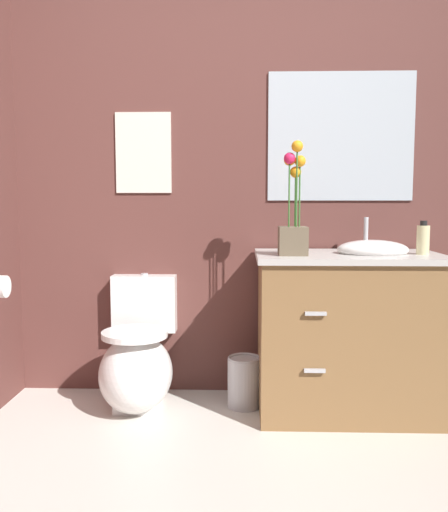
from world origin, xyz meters
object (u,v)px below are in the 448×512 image
(toilet, at_px, (138,363))
(trash_bin, at_px, (244,381))
(vanity_cabinet, at_px, (347,331))
(wall_poster, at_px, (143,153))
(soap_bottle, at_px, (423,239))
(wall_mirror, at_px, (341,137))
(flower_vase, at_px, (293,221))

(toilet, distance_m, trash_bin, 0.58)
(vanity_cabinet, xyz_separation_m, wall_poster, (-1.10, 0.29, 0.94))
(vanity_cabinet, relative_size, soap_bottle, 6.00)
(wall_mirror, bearing_deg, soap_bottle, -42.45)
(vanity_cabinet, height_order, flower_vase, flower_vase)
(wall_mirror, bearing_deg, trash_bin, -155.69)
(trash_bin, bearing_deg, vanity_cabinet, -6.02)
(soap_bottle, relative_size, wall_mirror, 0.21)
(flower_vase, height_order, soap_bottle, flower_vase)
(vanity_cabinet, bearing_deg, wall_poster, 165.00)
(toilet, bearing_deg, wall_mirror, 13.74)
(wall_poster, bearing_deg, wall_mirror, 0.00)
(toilet, xyz_separation_m, vanity_cabinet, (1.10, -0.03, 0.18))
(trash_bin, height_order, wall_poster, wall_poster)
(toilet, height_order, wall_poster, wall_poster)
(vanity_cabinet, distance_m, wall_mirror, 1.06)
(flower_vase, bearing_deg, soap_bottle, 4.24)
(toilet, distance_m, wall_poster, 1.15)
(toilet, height_order, trash_bin, toilet)
(wall_mirror, bearing_deg, vanity_cabinet, -89.45)
(toilet, xyz_separation_m, soap_bottle, (1.45, -0.06, 0.66))
(soap_bottle, relative_size, wall_poster, 0.38)
(toilet, bearing_deg, flower_vase, -7.76)
(trash_bin, bearing_deg, wall_poster, 157.22)
(wall_poster, bearing_deg, trash_bin, -22.78)
(wall_poster, bearing_deg, vanity_cabinet, -15.00)
(vanity_cabinet, bearing_deg, toilet, 178.62)
(soap_bottle, xyz_separation_m, wall_mirror, (-0.36, 0.33, 0.54))
(vanity_cabinet, xyz_separation_m, flower_vase, (-0.29, -0.08, 0.57))
(soap_bottle, distance_m, wall_mirror, 0.73)
(flower_vase, distance_m, soap_bottle, 0.66)
(soap_bottle, distance_m, wall_poster, 1.56)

